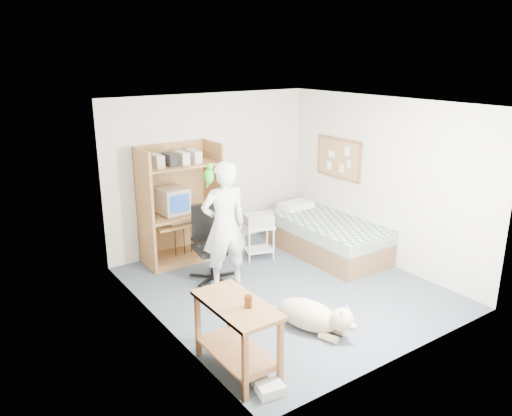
{
  "coord_description": "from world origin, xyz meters",
  "views": [
    {
      "loc": [
        -3.88,
        -4.91,
        3.08
      ],
      "look_at": [
        -0.16,
        0.48,
        1.05
      ],
      "focal_mm": 35.0,
      "sensor_mm": 36.0,
      "label": 1
    }
  ],
  "objects_px": {
    "bed": "(326,236)",
    "side_desk": "(237,326)",
    "office_chair": "(211,253)",
    "printer_cart": "(258,236)",
    "computer_hutch": "(180,208)",
    "person": "(224,226)",
    "dog": "(313,316)"
  },
  "relations": [
    {
      "from": "person",
      "to": "side_desk",
      "type": "bearing_deg",
      "value": 71.22
    },
    {
      "from": "office_chair",
      "to": "dog",
      "type": "height_order",
      "value": "office_chair"
    },
    {
      "from": "bed",
      "to": "printer_cart",
      "type": "height_order",
      "value": "bed"
    },
    {
      "from": "bed",
      "to": "side_desk",
      "type": "relative_size",
      "value": 2.02
    },
    {
      "from": "bed",
      "to": "side_desk",
      "type": "bearing_deg",
      "value": -147.5
    },
    {
      "from": "side_desk",
      "to": "person",
      "type": "relative_size",
      "value": 0.57
    },
    {
      "from": "bed",
      "to": "printer_cart",
      "type": "relative_size",
      "value": 3.76
    },
    {
      "from": "printer_cart",
      "to": "office_chair",
      "type": "bearing_deg",
      "value": -149.96
    },
    {
      "from": "side_desk",
      "to": "printer_cart",
      "type": "height_order",
      "value": "side_desk"
    },
    {
      "from": "person",
      "to": "printer_cart",
      "type": "height_order",
      "value": "person"
    },
    {
      "from": "bed",
      "to": "side_desk",
      "type": "xyz_separation_m",
      "value": [
        -2.85,
        -1.82,
        0.21
      ]
    },
    {
      "from": "office_chair",
      "to": "printer_cart",
      "type": "distance_m",
      "value": 1.01
    },
    {
      "from": "computer_hutch",
      "to": "printer_cart",
      "type": "relative_size",
      "value": 3.35
    },
    {
      "from": "bed",
      "to": "dog",
      "type": "xyz_separation_m",
      "value": [
        -1.72,
        -1.68,
        -0.1
      ]
    },
    {
      "from": "computer_hutch",
      "to": "bed",
      "type": "xyz_separation_m",
      "value": [
        2.0,
        -1.12,
        -0.53
      ]
    },
    {
      "from": "bed",
      "to": "person",
      "type": "relative_size",
      "value": 1.15
    },
    {
      "from": "side_desk",
      "to": "person",
      "type": "xyz_separation_m",
      "value": [
        0.91,
        1.73,
        0.38
      ]
    },
    {
      "from": "computer_hutch",
      "to": "office_chair",
      "type": "bearing_deg",
      "value": -88.85
    },
    {
      "from": "side_desk",
      "to": "person",
      "type": "bearing_deg",
      "value": 62.33
    },
    {
      "from": "side_desk",
      "to": "dog",
      "type": "xyz_separation_m",
      "value": [
        1.13,
        0.14,
        -0.3
      ]
    },
    {
      "from": "side_desk",
      "to": "dog",
      "type": "bearing_deg",
      "value": 6.85
    },
    {
      "from": "computer_hutch",
      "to": "dog",
      "type": "height_order",
      "value": "computer_hutch"
    },
    {
      "from": "printer_cart",
      "to": "dog",
      "type": "bearing_deg",
      "value": -92.08
    },
    {
      "from": "office_chair",
      "to": "person",
      "type": "distance_m",
      "value": 0.59
    },
    {
      "from": "computer_hutch",
      "to": "side_desk",
      "type": "height_order",
      "value": "computer_hutch"
    },
    {
      "from": "side_desk",
      "to": "printer_cart",
      "type": "xyz_separation_m",
      "value": [
        1.85,
        2.28,
        -0.14
      ]
    },
    {
      "from": "side_desk",
      "to": "bed",
      "type": "bearing_deg",
      "value": 32.5
    },
    {
      "from": "person",
      "to": "dog",
      "type": "xyz_separation_m",
      "value": [
        0.22,
        -1.6,
        -0.69
      ]
    },
    {
      "from": "side_desk",
      "to": "office_chair",
      "type": "bearing_deg",
      "value": 66.96
    },
    {
      "from": "bed",
      "to": "person",
      "type": "bearing_deg",
      "value": -177.57
    },
    {
      "from": "bed",
      "to": "side_desk",
      "type": "height_order",
      "value": "side_desk"
    },
    {
      "from": "office_chair",
      "to": "computer_hutch",
      "type": "bearing_deg",
      "value": 100.04
    }
  ]
}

